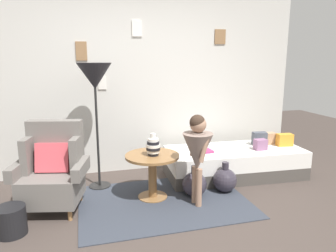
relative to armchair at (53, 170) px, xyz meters
The scene contains 17 objects.
ground_plane 1.54m from the armchair, 36.97° to the right, with size 12.00×12.00×0.00m, color #423833.
gallery_wall 1.81m from the armchair, 41.95° to the left, with size 4.80×0.12×2.60m.
rug 1.30m from the armchair, ahead, with size 1.93×1.38×0.01m, color #333842.
armchair is the anchor object (origin of this frame).
daybed 2.43m from the armchair, ahead, with size 1.94×0.90×0.40m.
pillow_head 3.17m from the armchair, ahead, with size 0.22×0.12×0.17m, color orange.
pillow_mid 3.03m from the armchair, ahead, with size 0.18×0.12×0.17m, color tan.
pillow_back 2.86m from the armchair, ahead, with size 0.20×0.12×0.19m, color #474C56.
pillow_extra 2.72m from the armchair, ahead, with size 0.16×0.12×0.15m, color gray.
side_table 1.11m from the armchair, ahead, with size 0.64×0.64×0.54m.
vase_striped 1.14m from the armchair, ahead, with size 0.16×0.16×0.26m.
floor_lamp 1.17m from the armchair, 42.33° to the left, with size 0.42×0.42×1.59m.
person_child 1.61m from the armchair, 13.13° to the right, with size 0.34×0.34×1.05m.
book_on_daybed 1.93m from the armchair, ahead, with size 0.22×0.16×0.03m, color #AF3467.
demijohn_near 1.64m from the armchair, ahead, with size 0.30×0.30×0.39m.
demijohn_far 2.05m from the armchair, ahead, with size 0.30×0.30×0.39m.
magazine_basket 0.67m from the armchair, 127.22° to the right, with size 0.28×0.28×0.28m, color black.
Camera 1 is at (-0.83, -2.62, 1.65)m, focal length 33.75 mm.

